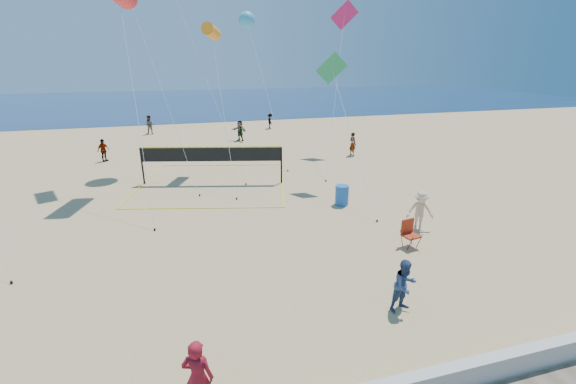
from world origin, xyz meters
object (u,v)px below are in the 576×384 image
object	(u,v)px
trash_barrel	(342,195)
volleyball_net	(212,159)
woman	(198,378)
camp_chair	(409,232)

from	to	relation	value
trash_barrel	volleyball_net	distance (m)	8.07
woman	trash_barrel	bearing A→B (deg)	-105.61
camp_chair	volleyball_net	xyz separation A→B (m)	(-6.63, 10.34, 0.88)
camp_chair	trash_barrel	world-z (taller)	camp_chair
trash_barrel	camp_chair	bearing A→B (deg)	-82.21
woman	camp_chair	xyz separation A→B (m)	(8.43, 5.46, -0.27)
woman	volleyball_net	distance (m)	15.92
camp_chair	volleyball_net	size ratio (longest dim) A/B	0.12
camp_chair	volleyball_net	bearing A→B (deg)	111.66
woman	trash_barrel	distance (m)	13.01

